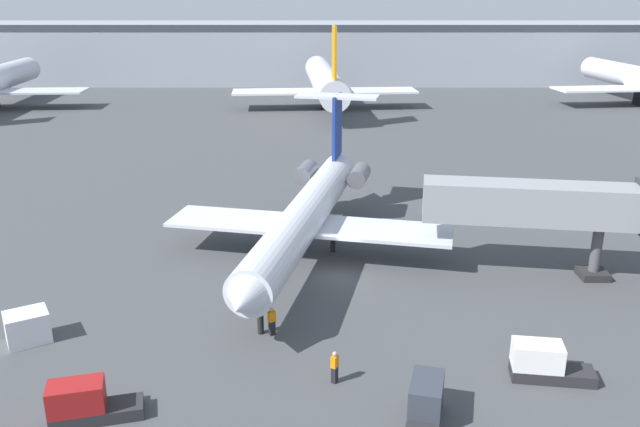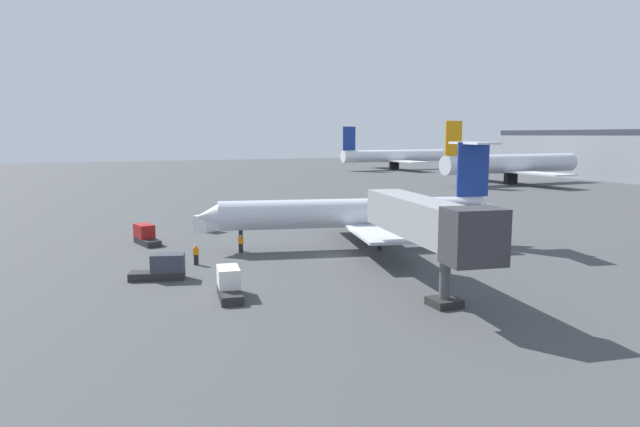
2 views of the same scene
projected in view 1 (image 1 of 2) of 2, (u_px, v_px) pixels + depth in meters
name	position (u px, v px, depth m)	size (l,w,h in m)	color
ground_plane	(341.00, 274.00, 44.22)	(400.00, 400.00, 0.10)	#424447
regional_jet	(308.00, 211.00, 46.18)	(20.78, 29.39, 9.94)	silver
jet_bridge	(564.00, 206.00, 42.37)	(16.30, 5.22, 6.62)	gray
ground_crew_marshaller	(335.00, 367.00, 31.71)	(0.42, 0.48, 1.69)	black
ground_crew_loader	(272.00, 321.00, 36.09)	(0.48, 0.44, 1.69)	black
baggage_tug_lead	(86.00, 404.00, 28.92)	(4.22, 2.33, 1.90)	#262628
baggage_tug_trailing	(425.00, 406.00, 28.76)	(2.34, 4.22, 1.90)	#262628
baggage_tug_spare	(544.00, 363.00, 32.04)	(4.15, 1.93, 1.90)	#262628
cargo_container_uld	(27.00, 327.00, 35.46)	(2.78, 2.62, 1.72)	silver
terminal_building	(327.00, 52.00, 135.88)	(175.43, 19.94, 11.85)	#8C939E
parked_airliner_centre	(325.00, 81.00, 104.08)	(29.85, 35.32, 13.71)	silver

